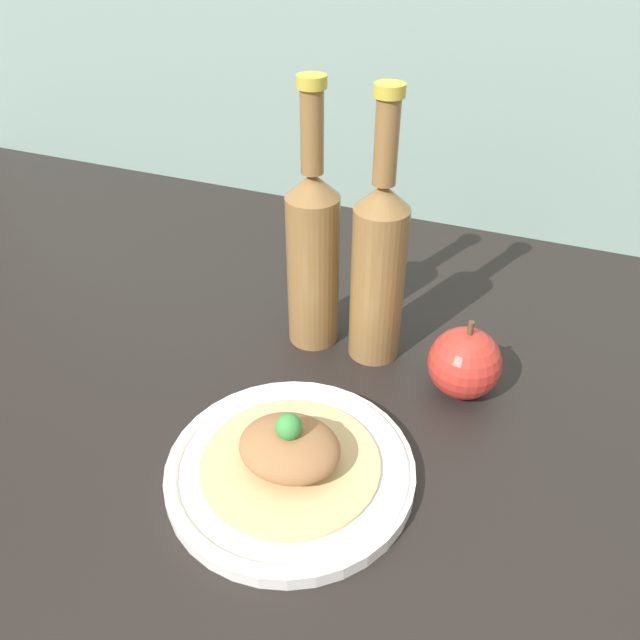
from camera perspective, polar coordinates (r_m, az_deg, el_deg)
name	(u,v)px	position (r cm, az deg, el deg)	size (l,w,h in cm)	color
ground_plane	(273,440)	(67.37, -4.29, -10.91)	(180.00, 110.00, 4.00)	black
plate	(290,468)	(60.81, -2.72, -13.41)	(23.63, 23.63, 1.78)	white
plated_food	(290,451)	(59.00, -2.78, -11.88)	(17.01, 17.01, 6.29)	#D6BC7F
cider_bottle_left	(313,253)	(70.86, -0.65, 6.17)	(6.05, 6.05, 31.22)	olive
cider_bottle_right	(378,266)	(68.69, 5.37, 4.96)	(6.05, 6.05, 31.22)	olive
apple	(464,363)	(68.95, 13.07, -3.84)	(7.92, 7.92, 9.44)	red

